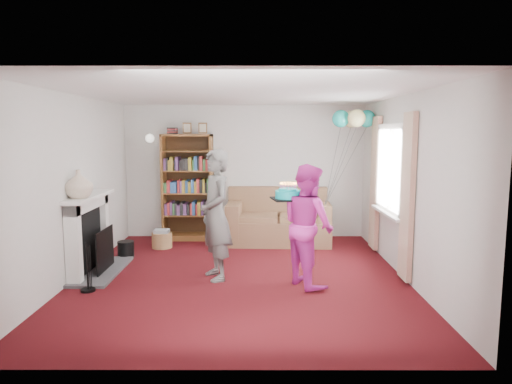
{
  "coord_description": "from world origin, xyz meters",
  "views": [
    {
      "loc": [
        0.23,
        -6.11,
        1.99
      ],
      "look_at": [
        0.22,
        0.6,
        1.11
      ],
      "focal_mm": 32.0,
      "sensor_mm": 36.0,
      "label": 1
    }
  ],
  "objects_px": {
    "bookcase": "(188,188)",
    "person_magenta": "(308,225)",
    "sofa": "(278,222)",
    "person_striped": "(216,215)",
    "birthday_cake": "(288,195)"
  },
  "relations": [
    {
      "from": "birthday_cake",
      "to": "sofa",
      "type": "bearing_deg",
      "value": 90.39
    },
    {
      "from": "sofa",
      "to": "person_striped",
      "type": "height_order",
      "value": "person_striped"
    },
    {
      "from": "sofa",
      "to": "person_striped",
      "type": "xyz_separation_m",
      "value": [
        -0.95,
        -2.13,
        0.52
      ]
    },
    {
      "from": "birthday_cake",
      "to": "person_striped",
      "type": "bearing_deg",
      "value": 169.96
    },
    {
      "from": "person_striped",
      "to": "birthday_cake",
      "type": "relative_size",
      "value": 4.4
    },
    {
      "from": "bookcase",
      "to": "person_magenta",
      "type": "distance_m",
      "value": 3.25
    },
    {
      "from": "sofa",
      "to": "person_magenta",
      "type": "distance_m",
      "value": 2.42
    },
    {
      "from": "sofa",
      "to": "person_striped",
      "type": "bearing_deg",
      "value": -111.08
    },
    {
      "from": "bookcase",
      "to": "sofa",
      "type": "distance_m",
      "value": 1.79
    },
    {
      "from": "person_striped",
      "to": "sofa",
      "type": "bearing_deg",
      "value": 132.66
    },
    {
      "from": "person_magenta",
      "to": "sofa",
      "type": "bearing_deg",
      "value": -18.94
    },
    {
      "from": "sofa",
      "to": "bookcase",
      "type": "bearing_deg",
      "value": 175.15
    },
    {
      "from": "person_magenta",
      "to": "birthday_cake",
      "type": "xyz_separation_m",
      "value": [
        -0.26,
        0.07,
        0.39
      ]
    },
    {
      "from": "sofa",
      "to": "birthday_cake",
      "type": "relative_size",
      "value": 4.58
    },
    {
      "from": "bookcase",
      "to": "person_magenta",
      "type": "xyz_separation_m",
      "value": [
        1.95,
        -2.6,
        -0.16
      ]
    }
  ]
}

